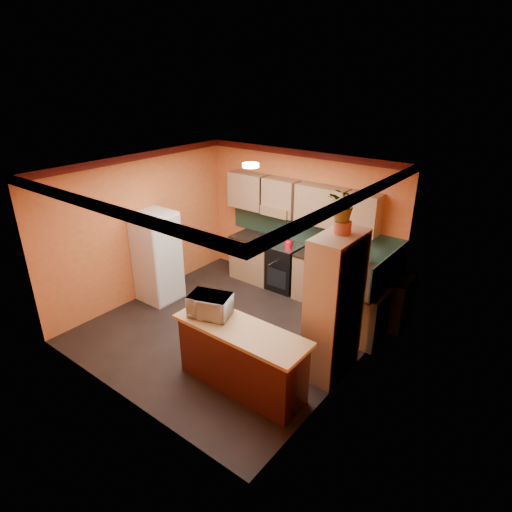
{
  "coord_description": "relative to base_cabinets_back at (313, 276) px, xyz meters",
  "views": [
    {
      "loc": [
        4.1,
        -4.56,
        4.01
      ],
      "look_at": [
        0.22,
        0.45,
        1.24
      ],
      "focal_mm": 30.0,
      "sensor_mm": 36.0,
      "label": 1
    }
  ],
  "objects": [
    {
      "name": "bar_top",
      "position": [
        0.54,
        -2.76,
        0.47
      ],
      "size": [
        1.9,
        0.65,
        0.05
      ],
      "primitive_type": "cube",
      "color": "tan",
      "rests_on": "breakfast_bar"
    },
    {
      "name": "countertop_right",
      "position": [
        1.27,
        -0.72,
        0.46
      ],
      "size": [
        0.62,
        0.8,
        0.04
      ],
      "primitive_type": "cube",
      "color": "black",
      "rests_on": "base_cabinets_right"
    },
    {
      "name": "fern_pot",
      "position": [
        1.32,
        -1.66,
        1.74
      ],
      "size": [
        0.22,
        0.22,
        0.16
      ],
      "primitive_type": "cylinder",
      "color": "#9F3E26",
      "rests_on": "pantry"
    },
    {
      "name": "breakfast_bar",
      "position": [
        0.54,
        -2.76,
        0.0
      ],
      "size": [
        1.8,
        0.55,
        0.88
      ],
      "primitive_type": "cube",
      "color": "#441D10",
      "rests_on": "ground"
    },
    {
      "name": "fern",
      "position": [
        1.32,
        -1.66,
        2.03
      ],
      "size": [
        0.47,
        0.43,
        0.43
      ],
      "primitive_type": "imported",
      "rotation": [
        0.0,
        0.0,
        -0.3
      ],
      "color": "#A77C58",
      "rests_on": "fern_pot"
    },
    {
      "name": "countertop_back",
      "position": [
        0.0,
        -0.0,
        0.46
      ],
      "size": [
        3.65,
        0.62,
        0.04
      ],
      "primitive_type": "cube",
      "color": "black",
      "rests_on": "base_cabinets_back"
    },
    {
      "name": "pantry",
      "position": [
        1.32,
        -1.71,
        0.61
      ],
      "size": [
        0.48,
        0.9,
        2.1
      ],
      "primitive_type": "cube",
      "color": "#A77C58",
      "rests_on": "ground"
    },
    {
      "name": "base_cabinets_right",
      "position": [
        1.27,
        -0.72,
        0.0
      ],
      "size": [
        0.6,
        0.8,
        0.88
      ],
      "primitive_type": "cube",
      "color": "#A77C58",
      "rests_on": "ground"
    },
    {
      "name": "fridge",
      "position": [
        -2.28,
        -1.78,
        0.41
      ],
      "size": [
        0.68,
        0.66,
        1.7
      ],
      "primitive_type": "cube",
      "color": "white",
      "rests_on": "ground"
    },
    {
      "name": "microwave",
      "position": [
        0.0,
        -2.76,
        0.64
      ],
      "size": [
        0.65,
        0.54,
        0.31
      ],
      "primitive_type": "imported",
      "rotation": [
        0.0,
        0.0,
        0.33
      ],
      "color": "white",
      "rests_on": "bar_top"
    },
    {
      "name": "base_cabinets_back",
      "position": [
        0.0,
        0.0,
        0.0
      ],
      "size": [
        3.65,
        0.6,
        0.88
      ],
      "primitive_type": "cube",
      "color": "#A77C58",
      "rests_on": "ground"
    },
    {
      "name": "sink",
      "position": [
        0.78,
        0.0,
        0.5
      ],
      "size": [
        0.48,
        0.4,
        0.03
      ],
      "primitive_type": "cube",
      "color": "silver",
      "rests_on": "countertop_back"
    },
    {
      "name": "stove",
      "position": [
        -0.62,
        -0.0,
        0.02
      ],
      "size": [
        0.58,
        0.58,
        0.91
      ],
      "primitive_type": "cube",
      "color": "black",
      "rests_on": "ground"
    },
    {
      "name": "room_shell",
      "position": [
        -0.5,
        -1.52,
        1.65
      ],
      "size": [
        4.24,
        4.24,
        2.72
      ],
      "color": "black",
      "rests_on": "ground"
    },
    {
      "name": "kettle",
      "position": [
        -0.52,
        -0.05,
        0.56
      ],
      "size": [
        0.22,
        0.22,
        0.18
      ],
      "primitive_type": null,
      "rotation": [
        0.0,
        0.0,
        0.42
      ],
      "color": "red",
      "rests_on": "stove"
    }
  ]
}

